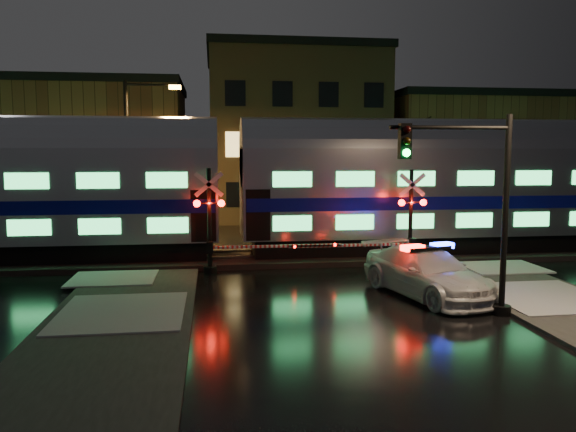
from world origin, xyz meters
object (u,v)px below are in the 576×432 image
at_px(streetlight, 133,152).
at_px(traffic_light, 476,211).
at_px(crossing_signal_right, 402,229).
at_px(crossing_signal_left, 219,231).
at_px(police_car, 427,272).

bearing_deg(streetlight, traffic_light, -50.21).
distance_m(crossing_signal_right, crossing_signal_left, 7.28).
bearing_deg(crossing_signal_right, streetlight, 149.34).
xyz_separation_m(police_car, traffic_light, (0.42, -2.43, 2.26)).
xyz_separation_m(police_car, crossing_signal_right, (0.61, 4.21, 0.87)).
xyz_separation_m(crossing_signal_right, traffic_light, (-0.19, -6.64, 1.39)).
distance_m(traffic_light, streetlight, 17.43).
bearing_deg(streetlight, police_car, -45.59).
relative_size(police_car, crossing_signal_right, 1.02).
bearing_deg(traffic_light, crossing_signal_right, 89.00).
bearing_deg(traffic_light, streetlight, 130.45).
height_order(police_car, streetlight, streetlight).
bearing_deg(streetlight, crossing_signal_left, -59.05).
bearing_deg(crossing_signal_left, police_car, -32.27).
xyz_separation_m(crossing_signal_left, traffic_light, (7.09, -6.64, 1.35)).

